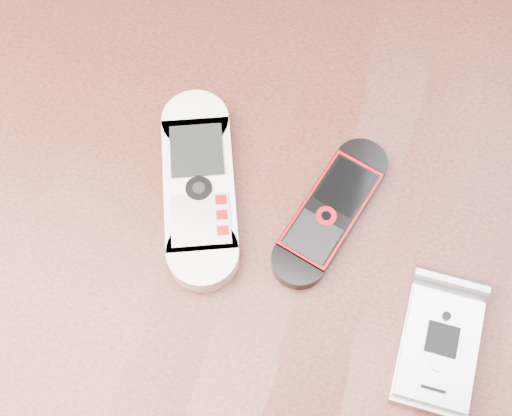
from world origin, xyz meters
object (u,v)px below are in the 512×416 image
(table, at_px, (251,255))
(nokia_white, at_px, (199,186))
(nokia_black_red, at_px, (331,211))
(motorola_razr, at_px, (439,345))

(table, distance_m, nokia_white, 0.12)
(nokia_black_red, bearing_deg, nokia_white, -158.90)
(nokia_white, relative_size, nokia_black_red, 1.22)
(motorola_razr, bearing_deg, nokia_white, 160.34)
(table, xyz_separation_m, nokia_white, (-0.05, 0.01, 0.12))
(table, bearing_deg, motorola_razr, -22.22)
(nokia_black_red, xyz_separation_m, motorola_razr, (0.10, -0.08, 0.00))
(nokia_black_red, relative_size, motorola_razr, 1.30)
(table, height_order, motorola_razr, motorola_razr)
(table, relative_size, nokia_white, 6.85)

